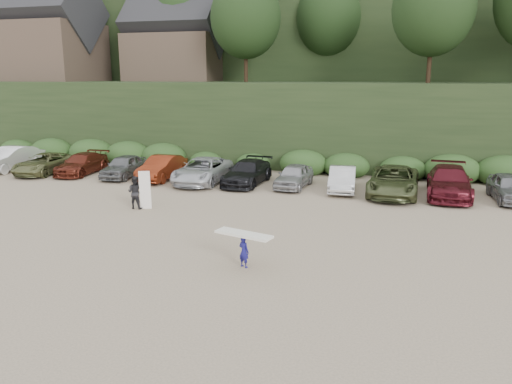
% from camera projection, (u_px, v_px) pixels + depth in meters
% --- Properties ---
extents(ground, '(120.00, 120.00, 0.00)m').
position_uv_depth(ground, '(204.00, 236.00, 20.72)').
color(ground, tan).
rests_on(ground, ground).
extents(hillside_backdrop, '(90.00, 41.50, 28.00)m').
position_uv_depth(hillside_backdrop, '(328.00, 29.00, 51.86)').
color(hillside_backdrop, black).
rests_on(hillside_backdrop, ground).
extents(parked_cars, '(40.05, 6.22, 1.65)m').
position_uv_depth(parked_cars, '(228.00, 172.00, 30.53)').
color(parked_cars, silver).
rests_on(parked_cars, ground).
extents(child_surfer, '(2.15, 1.10, 1.24)m').
position_uv_depth(child_surfer, '(244.00, 244.00, 17.20)').
color(child_surfer, navy).
rests_on(child_surfer, ground).
extents(adult_surfer, '(1.27, 0.63, 1.95)m').
position_uv_depth(adult_surfer, '(136.00, 192.00, 24.85)').
color(adult_surfer, black).
rests_on(adult_surfer, ground).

